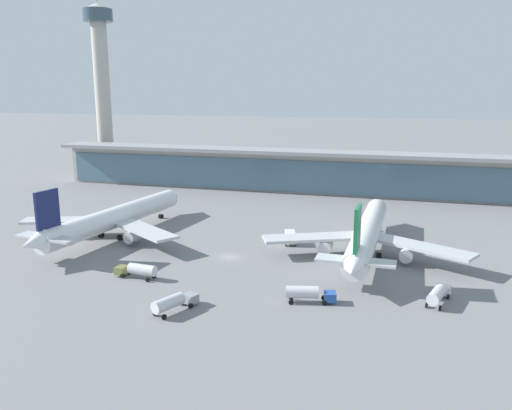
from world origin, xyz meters
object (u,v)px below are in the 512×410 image
Objects in this scene: service_truck_near_nose_yellow at (60,241)px; service_truck_on_taxiway_white at (438,294)px; service_truck_mid_apron_grey at (173,302)px; airliner_left_stand at (113,218)px; service_truck_at_far_stand_blue at (290,236)px; control_tower at (102,77)px; service_truck_by_tail_olive at (138,270)px; service_truck_under_wing_blue at (308,293)px; airliner_centre_stand at (367,234)px.

service_truck_on_taxiway_white is (84.42, -11.63, 0.83)m from service_truck_near_nose_yellow.
service_truck_on_taxiway_white is at bearing 20.68° from service_truck_mid_apron_grey.
service_truck_near_nose_yellow is 0.38× the size of service_truck_mid_apron_grey.
service_truck_on_taxiway_white is at bearing -15.26° from airliner_left_stand.
airliner_left_stand is 6.67× the size of service_truck_mid_apron_grey.
airliner_left_stand is at bearing -170.72° from service_truck_at_far_stand_blue.
service_truck_at_far_stand_blue is (43.14, 7.05, -3.21)m from airliner_left_stand.
service_truck_mid_apron_grey is at bearing -54.12° from control_tower.
service_truck_near_nose_yellow is 32.78m from service_truck_by_tail_olive.
control_tower reaches higher than service_truck_under_wing_blue.
control_tower reaches higher than airliner_left_stand.
service_truck_under_wing_blue is 1.01× the size of service_truck_mid_apron_grey.
service_truck_under_wing_blue is at bearing -45.86° from control_tower.
service_truck_by_tail_olive is at bearing -176.33° from service_truck_on_taxiway_white.
airliner_centre_stand is 19.00m from service_truck_at_far_stand_blue.
control_tower is (-75.37, 110.32, 39.43)m from service_truck_by_tail_olive.
airliner_left_stand reaches higher than service_truck_under_wing_blue.
service_truck_near_nose_yellow is (-70.62, -11.79, -4.03)m from airliner_centre_stand.
service_truck_by_tail_olive is at bearing -126.85° from service_truck_at_far_stand_blue.
service_truck_near_nose_yellow is 0.43× the size of service_truck_at_far_stand_blue.
service_truck_on_taxiway_white is at bearing -39.23° from control_tower.
control_tower is (-109.34, 112.67, 39.43)m from service_truck_under_wing_blue.
service_truck_near_nose_yellow is (-9.22, -8.88, -4.03)m from airliner_left_stand.
service_truck_on_taxiway_white is (21.42, 5.91, 0.00)m from service_truck_under_wing_blue.
service_truck_at_far_stand_blue reaches higher than service_truck_by_tail_olive.
control_tower is at bearing 125.88° from service_truck_mid_apron_grey.
airliner_left_stand is at bearing -177.29° from airliner_centre_stand.
airliner_centre_stand is 71.71m from service_truck_near_nose_yellow.
airliner_left_stand reaches higher than service_truck_at_far_stand_blue.
airliner_left_stand is 43.83m from service_truck_at_far_stand_blue.
airliner_left_stand is 6.68× the size of service_truck_by_tail_olive.
control_tower reaches higher than airliner_centre_stand.
control_tower reaches higher than service_truck_at_far_stand_blue.
airliner_centre_stand reaches higher than service_truck_at_far_stand_blue.
airliner_centre_stand is at bearing 32.97° from service_truck_by_tail_olive.
service_truck_at_far_stand_blue reaches higher than service_truck_under_wing_blue.
control_tower is at bearing 124.34° from service_truck_by_tail_olive.
airliner_left_stand is 108.81m from control_tower.
service_truck_by_tail_olive is at bearing -50.53° from airliner_left_stand.
service_truck_at_far_stand_blue is at bearing 53.15° from service_truck_by_tail_olive.
service_truck_under_wing_blue is 35.12m from service_truck_at_far_stand_blue.
airliner_centre_stand is at bearing -12.77° from service_truck_at_far_stand_blue.
service_truck_mid_apron_grey is 44.56m from service_truck_at_far_stand_blue.
service_truck_under_wing_blue and service_truck_by_tail_olive have the same top height.
service_truck_mid_apron_grey reaches higher than service_truck_near_nose_yellow.
service_truck_under_wing_blue is 1.01× the size of service_truck_by_tail_olive.
service_truck_at_far_stand_blue is at bearing 139.32° from service_truck_on_taxiway_white.
service_truck_mid_apron_grey is at bearing -102.93° from service_truck_at_far_stand_blue.
control_tower reaches higher than service_truck_by_tail_olive.
service_truck_under_wing_blue is 1.00× the size of service_truck_on_taxiway_white.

